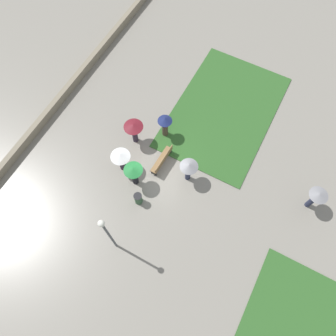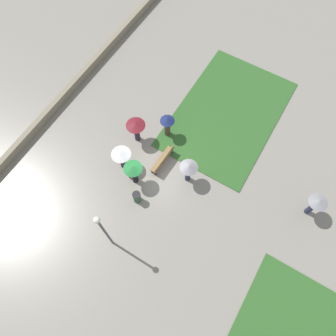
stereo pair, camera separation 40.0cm
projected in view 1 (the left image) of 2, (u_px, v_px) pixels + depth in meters
name	position (u px, v px, depth m)	size (l,w,h in m)	color
ground_plane	(162.00, 170.00, 20.13)	(90.00, 90.00, 0.00)	gray
lawn_patch_near	(224.00, 111.00, 21.91)	(9.40, 6.20, 0.06)	#2D5B26
parapet_wall	(49.00, 112.00, 21.52)	(45.00, 0.35, 0.64)	gray
park_bench	(162.00, 160.00, 19.88)	(2.01, 0.49, 0.90)	brown
lamp_post	(107.00, 232.00, 15.45)	(0.32, 0.32, 4.71)	#474C51
trash_bin	(138.00, 199.00, 18.85)	(0.48, 0.48, 0.91)	#335638
crowd_person_green	(134.00, 172.00, 18.54)	(1.10, 1.10, 1.93)	black
crowd_person_white	(121.00, 158.00, 19.02)	(1.17, 1.17, 1.77)	#2D2333
crowd_person_maroon	(134.00, 129.00, 19.76)	(1.19, 1.19, 1.83)	#2D2333
crowd_person_grey	(189.00, 168.00, 18.60)	(1.06, 1.06, 1.88)	#282D47
crowd_person_navy	(165.00, 124.00, 20.08)	(0.90, 0.90, 1.82)	#47382D
lone_walker_far_path	(316.00, 197.00, 17.94)	(1.05, 1.05, 1.84)	#282D47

